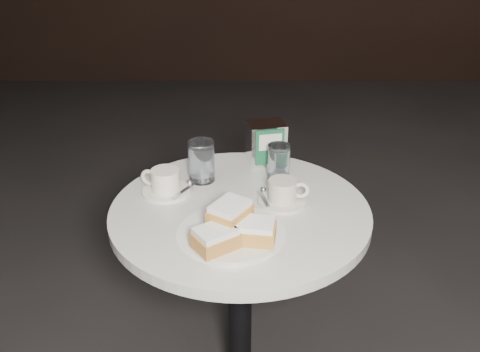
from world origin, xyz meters
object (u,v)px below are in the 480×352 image
cafe_table (240,267)px  water_glass_right (279,162)px  beignet_plate (233,232)px  coffee_cup_right (283,193)px  coffee_cup_left (165,183)px  napkin_dispenser (266,143)px  water_glass_left (201,162)px

cafe_table → water_glass_right: (0.11, 0.17, 0.25)m
beignet_plate → coffee_cup_right: bearing=56.2°
beignet_plate → coffee_cup_left: beignet_plate is taller
coffee_cup_left → napkin_dispenser: 0.35m
coffee_cup_left → coffee_cup_right: bearing=7.3°
water_glass_right → cafe_table: bearing=-123.4°
coffee_cup_left → water_glass_left: (0.10, 0.08, 0.03)m
cafe_table → coffee_cup_right: bearing=12.7°
water_glass_right → napkin_dispenser: napkin_dispenser is taller
water_glass_right → water_glass_left: bearing=-176.8°
water_glass_right → beignet_plate: bearing=-110.6°
cafe_table → napkin_dispenser: size_ratio=5.72×
coffee_cup_left → napkin_dispenser: bearing=51.7°
coffee_cup_left → water_glass_right: bearing=32.6°
coffee_cup_left → water_glass_right: 0.34m
water_glass_right → napkin_dispenser: (-0.03, 0.11, 0.01)m
beignet_plate → water_glass_right: size_ratio=2.29×
water_glass_left → coffee_cup_right: bearing=-30.2°
cafe_table → napkin_dispenser: bearing=74.1°
beignet_plate → water_glass_right: water_glass_right is taller
coffee_cup_right → napkin_dispenser: bearing=99.1°
water_glass_left → coffee_cup_left: bearing=-141.9°
beignet_plate → water_glass_right: 0.37m
coffee_cup_left → cafe_table: bearing=-4.4°
coffee_cup_right → water_glass_right: bearing=92.2°
cafe_table → napkin_dispenser: (0.08, 0.28, 0.26)m
water_glass_left → water_glass_right: size_ratio=1.16×
coffee_cup_right → cafe_table: bearing=-166.1°
beignet_plate → napkin_dispenser: (0.10, 0.45, 0.03)m
cafe_table → coffee_cup_left: bearing=158.4°
coffee_cup_left → napkin_dispenser: napkin_dispenser is taller
cafe_table → water_glass_left: (-0.11, 0.16, 0.26)m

